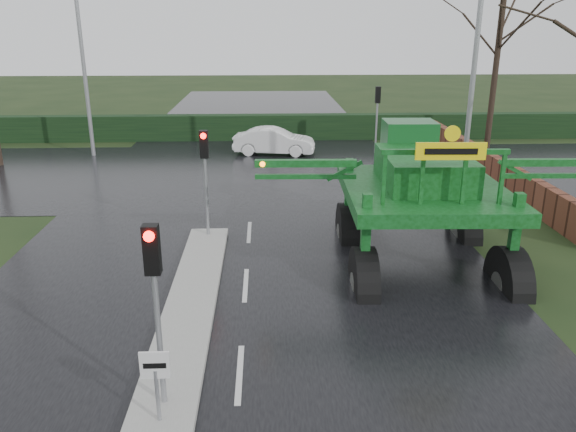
{
  "coord_description": "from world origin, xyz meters",
  "views": [
    {
      "loc": [
        0.56,
        -9.53,
        6.56
      ],
      "look_at": [
        1.12,
        3.82,
        2.0
      ],
      "focal_mm": 35.0,
      "sensor_mm": 36.0,
      "label": 1
    }
  ],
  "objects_px": {
    "traffic_signal_near": "(154,278)",
    "street_light_right": "(469,41)",
    "white_sedan": "(274,154)",
    "keep_left_sign": "(156,375)",
    "traffic_signal_mid": "(205,161)",
    "street_light_left_far": "(87,37)",
    "traffic_signal_far": "(377,105)",
    "crop_sprayer": "(366,192)"
  },
  "relations": [
    {
      "from": "keep_left_sign",
      "to": "traffic_signal_mid",
      "type": "distance_m",
      "value": 9.12
    },
    {
      "from": "keep_left_sign",
      "to": "traffic_signal_far",
      "type": "relative_size",
      "value": 0.38
    },
    {
      "from": "traffic_signal_far",
      "to": "street_light_right",
      "type": "height_order",
      "value": "street_light_right"
    },
    {
      "from": "white_sedan",
      "to": "keep_left_sign",
      "type": "bearing_deg",
      "value": -177.55
    },
    {
      "from": "traffic_signal_near",
      "to": "crop_sprayer",
      "type": "relative_size",
      "value": 0.37
    },
    {
      "from": "keep_left_sign",
      "to": "street_light_right",
      "type": "xyz_separation_m",
      "value": [
        9.49,
        13.5,
        4.93
      ]
    },
    {
      "from": "traffic_signal_mid",
      "to": "crop_sprayer",
      "type": "relative_size",
      "value": 0.37
    },
    {
      "from": "street_light_left_far",
      "to": "white_sedan",
      "type": "bearing_deg",
      "value": -0.75
    },
    {
      "from": "keep_left_sign",
      "to": "traffic_signal_near",
      "type": "xyz_separation_m",
      "value": [
        0.0,
        0.49,
        1.53
      ]
    },
    {
      "from": "white_sedan",
      "to": "traffic_signal_mid",
      "type": "bearing_deg",
      "value": 177.97
    },
    {
      "from": "keep_left_sign",
      "to": "traffic_signal_far",
      "type": "xyz_separation_m",
      "value": [
        7.8,
        21.51,
        1.53
      ]
    },
    {
      "from": "traffic_signal_near",
      "to": "street_light_right",
      "type": "height_order",
      "value": "street_light_right"
    },
    {
      "from": "traffic_signal_near",
      "to": "street_light_right",
      "type": "xyz_separation_m",
      "value": [
        9.49,
        13.01,
        3.4
      ]
    },
    {
      "from": "traffic_signal_near",
      "to": "white_sedan",
      "type": "relative_size",
      "value": 0.83
    },
    {
      "from": "keep_left_sign",
      "to": "traffic_signal_near",
      "type": "bearing_deg",
      "value": 90.0
    },
    {
      "from": "street_light_right",
      "to": "crop_sprayer",
      "type": "distance_m",
      "value": 10.02
    },
    {
      "from": "keep_left_sign",
      "to": "street_light_left_far",
      "type": "xyz_separation_m",
      "value": [
        -6.89,
        21.5,
        4.93
      ]
    },
    {
      "from": "street_light_left_far",
      "to": "crop_sprayer",
      "type": "height_order",
      "value": "street_light_left_far"
    },
    {
      "from": "street_light_left_far",
      "to": "white_sedan",
      "type": "height_order",
      "value": "street_light_left_far"
    },
    {
      "from": "street_light_right",
      "to": "white_sedan",
      "type": "xyz_separation_m",
      "value": [
        -7.14,
        7.88,
        -5.99
      ]
    },
    {
      "from": "keep_left_sign",
      "to": "traffic_signal_far",
      "type": "bearing_deg",
      "value": 70.07
    },
    {
      "from": "traffic_signal_mid",
      "to": "white_sedan",
      "type": "xyz_separation_m",
      "value": [
        2.35,
        12.39,
        -2.59
      ]
    },
    {
      "from": "keep_left_sign",
      "to": "crop_sprayer",
      "type": "bearing_deg",
      "value": 51.57
    },
    {
      "from": "keep_left_sign",
      "to": "street_light_right",
      "type": "distance_m",
      "value": 17.23
    },
    {
      "from": "traffic_signal_mid",
      "to": "crop_sprayer",
      "type": "bearing_deg",
      "value": -37.69
    },
    {
      "from": "keep_left_sign",
      "to": "traffic_signal_far",
      "type": "height_order",
      "value": "traffic_signal_far"
    },
    {
      "from": "traffic_signal_far",
      "to": "traffic_signal_near",
      "type": "bearing_deg",
      "value": 69.64
    },
    {
      "from": "traffic_signal_mid",
      "to": "keep_left_sign",
      "type": "bearing_deg",
      "value": -90.0
    },
    {
      "from": "keep_left_sign",
      "to": "traffic_signal_mid",
      "type": "relative_size",
      "value": 0.38
    },
    {
      "from": "traffic_signal_far",
      "to": "white_sedan",
      "type": "relative_size",
      "value": 0.83
    },
    {
      "from": "keep_left_sign",
      "to": "street_light_left_far",
      "type": "bearing_deg",
      "value": 107.78
    },
    {
      "from": "keep_left_sign",
      "to": "white_sedan",
      "type": "bearing_deg",
      "value": 83.72
    },
    {
      "from": "traffic_signal_far",
      "to": "white_sedan",
      "type": "bearing_deg",
      "value": 1.36
    },
    {
      "from": "traffic_signal_near",
      "to": "street_light_right",
      "type": "distance_m",
      "value": 16.46
    },
    {
      "from": "street_light_right",
      "to": "crop_sprayer",
      "type": "relative_size",
      "value": 1.04
    },
    {
      "from": "traffic_signal_mid",
      "to": "traffic_signal_far",
      "type": "xyz_separation_m",
      "value": [
        7.8,
        12.52,
        0.0
      ]
    },
    {
      "from": "traffic_signal_near",
      "to": "white_sedan",
      "type": "distance_m",
      "value": 21.18
    },
    {
      "from": "street_light_right",
      "to": "white_sedan",
      "type": "relative_size",
      "value": 2.35
    },
    {
      "from": "traffic_signal_mid",
      "to": "street_light_left_far",
      "type": "xyz_separation_m",
      "value": [
        -6.89,
        12.51,
        3.4
      ]
    },
    {
      "from": "traffic_signal_near",
      "to": "street_light_left_far",
      "type": "bearing_deg",
      "value": 108.17
    },
    {
      "from": "traffic_signal_near",
      "to": "traffic_signal_mid",
      "type": "distance_m",
      "value": 8.5
    },
    {
      "from": "traffic_signal_far",
      "to": "white_sedan",
      "type": "height_order",
      "value": "traffic_signal_far"
    }
  ]
}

